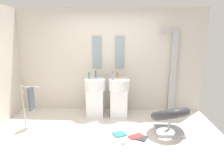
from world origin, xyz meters
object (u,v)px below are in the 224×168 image
(shower_column, at_px, (172,71))
(coffee_mug, at_px, (124,141))
(soap_bottle_green, at_px, (89,76))
(lounge_chair, at_px, (170,116))
(soap_bottle_amber, at_px, (117,76))
(magazine_charcoal, at_px, (140,138))
(magazine_teal, at_px, (119,134))
(pedestal_sink_right, at_px, (119,96))
(soap_bottle_blue, at_px, (96,75))
(towel_rack, at_px, (30,99))
(pedestal_sink_left, at_px, (95,96))
(magazine_red, at_px, (136,136))
(soap_bottle_grey, at_px, (113,76))

(shower_column, relative_size, coffee_mug, 22.61)
(soap_bottle_green, bearing_deg, lounge_chair, -24.07)
(soap_bottle_amber, bearing_deg, magazine_charcoal, -69.02)
(lounge_chair, bearing_deg, magazine_teal, -169.86)
(magazine_charcoal, bearing_deg, pedestal_sink_right, 135.42)
(coffee_mug, height_order, soap_bottle_blue, soap_bottle_blue)
(towel_rack, xyz_separation_m, magazine_teal, (1.88, -0.27, -0.61))
(pedestal_sink_left, height_order, magazine_charcoal, pedestal_sink_left)
(lounge_chair, height_order, magazine_teal, lounge_chair)
(magazine_red, xyz_separation_m, magazine_charcoal, (0.08, -0.05, -0.00))
(lounge_chair, relative_size, magazine_red, 3.61)
(lounge_chair, xyz_separation_m, magazine_charcoal, (-0.61, -0.30, -0.33))
(pedestal_sink_right, bearing_deg, magazine_teal, -88.33)
(pedestal_sink_right, xyz_separation_m, soap_bottle_blue, (-0.58, 0.14, 0.49))
(pedestal_sink_left, bearing_deg, towel_rack, -150.13)
(lounge_chair, height_order, soap_bottle_green, soap_bottle_green)
(lounge_chair, distance_m, soap_bottle_blue, 1.99)
(magazine_charcoal, relative_size, soap_bottle_blue, 1.45)
(towel_rack, height_order, soap_bottle_grey, soap_bottle_grey)
(shower_column, height_order, lounge_chair, shower_column)
(shower_column, height_order, soap_bottle_green, shower_column)
(soap_bottle_blue, xyz_separation_m, soap_bottle_green, (-0.13, -0.18, -0.00))
(soap_bottle_blue, bearing_deg, soap_bottle_green, -126.41)
(pedestal_sink_right, xyz_separation_m, magazine_charcoal, (0.43, -1.12, -0.49))
(magazine_red, xyz_separation_m, coffee_mug, (-0.24, -0.25, 0.03))
(pedestal_sink_right, relative_size, soap_bottle_grey, 5.22)
(lounge_chair, distance_m, magazine_charcoal, 0.75)
(soap_bottle_amber, bearing_deg, coffee_mug, -83.33)
(magazine_charcoal, bearing_deg, soap_bottle_blue, 153.07)
(soap_bottle_amber, height_order, soap_bottle_green, soap_bottle_green)
(pedestal_sink_right, bearing_deg, shower_column, 16.05)
(magazine_teal, distance_m, coffee_mug, 0.34)
(magazine_teal, bearing_deg, soap_bottle_amber, 67.55)
(soap_bottle_blue, relative_size, soap_bottle_amber, 1.29)
(shower_column, relative_size, magazine_teal, 8.43)
(soap_bottle_amber, bearing_deg, soap_bottle_blue, -179.06)
(lounge_chair, distance_m, coffee_mug, 1.09)
(soap_bottle_amber, distance_m, soap_bottle_green, 0.68)
(lounge_chair, xyz_separation_m, magazine_teal, (-1.01, -0.18, -0.33))
(towel_rack, relative_size, soap_bottle_amber, 7.34)
(shower_column, bearing_deg, lounge_chair, -103.39)
(towel_rack, bearing_deg, magazine_charcoal, -9.61)
(towel_rack, relative_size, magazine_charcoal, 3.92)
(shower_column, bearing_deg, magazine_red, -123.70)
(towel_rack, relative_size, soap_bottle_grey, 4.83)
(magazine_red, bearing_deg, soap_bottle_grey, 84.44)
(magazine_red, height_order, coffee_mug, coffee_mug)
(shower_column, height_order, coffee_mug, shower_column)
(magazine_red, bearing_deg, soap_bottle_blue, 94.67)
(pedestal_sink_left, bearing_deg, soap_bottle_amber, 15.57)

